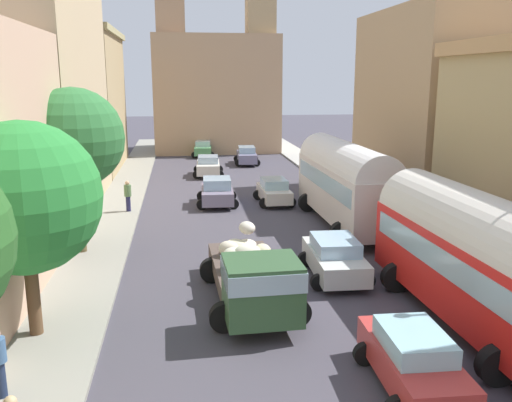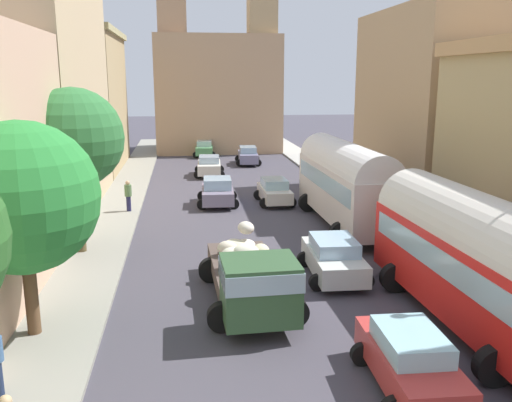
{
  "view_description": "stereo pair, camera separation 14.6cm",
  "coord_description": "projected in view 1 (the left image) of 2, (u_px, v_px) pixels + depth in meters",
  "views": [
    {
      "loc": [
        -3.67,
        -3.27,
        7.25
      ],
      "look_at": [
        0.0,
        22.98,
        1.21
      ],
      "focal_mm": 38.03,
      "sensor_mm": 36.0,
      "label": 1
    },
    {
      "loc": [
        -3.53,
        -3.29,
        7.25
      ],
      "look_at": [
        0.0,
        22.98,
        1.21
      ],
      "focal_mm": 38.03,
      "sensor_mm": 36.0,
      "label": 2
    }
  ],
  "objects": [
    {
      "name": "ground_plane",
      "position": [
        246.0,
        206.0,
        31.34
      ],
      "size": [
        154.0,
        154.0,
        0.0
      ],
      "primitive_type": "plane",
      "color": "#433F49"
    },
    {
      "name": "sidewalk_left",
      "position": [
        118.0,
        209.0,
        30.34
      ],
      "size": [
        2.5,
        70.0,
        0.14
      ],
      "primitive_type": "cube",
      "color": "gray",
      "rests_on": "ground"
    },
    {
      "name": "sidewalk_right",
      "position": [
        367.0,
        201.0,
        32.3
      ],
      "size": [
        2.5,
        70.0,
        0.14
      ],
      "primitive_type": "cube",
      "color": "#AAA8A0",
      "rests_on": "ground"
    },
    {
      "name": "building_left_2",
      "position": [
        32.0,
        83.0,
        29.08
      ],
      "size": [
        6.56,
        14.58,
        13.9
      ],
      "color": "tan",
      "rests_on": "ground"
    },
    {
      "name": "building_left_3",
      "position": [
        86.0,
        101.0,
        42.8
      ],
      "size": [
        5.37,
        12.46,
        10.88
      ],
      "color": "tan",
      "rests_on": "ground"
    },
    {
      "name": "building_right_2",
      "position": [
        427.0,
        106.0,
        32.78
      ],
      "size": [
        5.45,
        11.76,
        11.22
      ],
      "color": "tan",
      "rests_on": "ground"
    },
    {
      "name": "distant_church",
      "position": [
        216.0,
        84.0,
        53.86
      ],
      "size": [
        12.15,
        7.91,
        20.16
      ],
      "color": "tan",
      "rests_on": "ground"
    },
    {
      "name": "parked_bus_0",
      "position": [
        480.0,
        256.0,
        15.68
      ],
      "size": [
        3.5,
        9.64,
        4.03
      ],
      "color": "red",
      "rests_on": "ground"
    },
    {
      "name": "parked_bus_1",
      "position": [
        345.0,
        179.0,
        26.81
      ],
      "size": [
        3.31,
        9.87,
        4.19
      ],
      "color": "beige",
      "rests_on": "ground"
    },
    {
      "name": "cargo_truck_0",
      "position": [
        253.0,
        276.0,
        17.04
      ],
      "size": [
        3.16,
        6.77,
        2.2
      ],
      "color": "#305230",
      "rests_on": "ground"
    },
    {
      "name": "car_0",
      "position": [
        217.0,
        192.0,
        31.46
      ],
      "size": [
        2.47,
        3.7,
        1.59
      ],
      "color": "gray",
      "rests_on": "ground"
    },
    {
      "name": "car_1",
      "position": [
        208.0,
        166.0,
        40.86
      ],
      "size": [
        2.4,
        3.83,
        1.51
      ],
      "color": "silver",
      "rests_on": "ground"
    },
    {
      "name": "car_2",
      "position": [
        203.0,
        149.0,
        50.92
      ],
      "size": [
        2.29,
        3.71,
        1.51
      ],
      "color": "#509557",
      "rests_on": "ground"
    },
    {
      "name": "car_3",
      "position": [
        413.0,
        360.0,
        12.77
      ],
      "size": [
        2.24,
        3.92,
        1.49
      ],
      "color": "#B93431",
      "rests_on": "ground"
    },
    {
      "name": "car_4",
      "position": [
        335.0,
        257.0,
        20.01
      ],
      "size": [
        2.4,
        4.04,
        1.51
      ],
      "color": "silver",
      "rests_on": "ground"
    },
    {
      "name": "car_5",
      "position": [
        274.0,
        191.0,
        31.84
      ],
      "size": [
        2.18,
        3.69,
        1.48
      ],
      "color": "beige",
      "rests_on": "ground"
    },
    {
      "name": "car_6",
      "position": [
        247.0,
        155.0,
        46.37
      ],
      "size": [
        2.29,
        4.07,
        1.52
      ],
      "color": "slate",
      "rests_on": "ground"
    },
    {
      "name": "pedestrian_0",
      "position": [
        128.0,
        195.0,
        29.38
      ],
      "size": [
        0.53,
        0.53,
        1.83
      ],
      "color": "#222248",
      "rests_on": "ground"
    },
    {
      "name": "roadside_tree_1",
      "position": [
        24.0,
        198.0,
        14.57
      ],
      "size": [
        4.19,
        4.19,
        6.19
      ],
      "color": "brown",
      "rests_on": "ground"
    },
    {
      "name": "roadside_tree_2",
      "position": [
        74.0,
        139.0,
        21.7
      ],
      "size": [
        4.03,
        4.03,
        6.91
      ],
      "color": "brown",
      "rests_on": "ground"
    }
  ]
}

